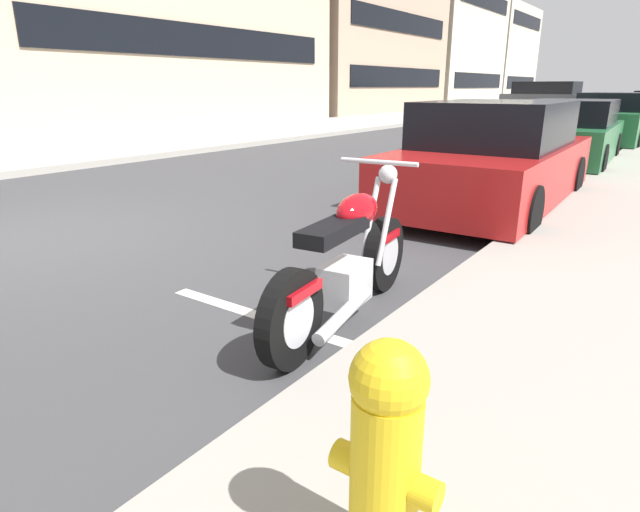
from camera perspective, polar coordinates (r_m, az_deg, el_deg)
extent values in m
plane|color=#3D3D3F|center=(6.73, -29.61, 1.48)|extent=(260.00, 260.00, 0.00)
cube|color=#ADA89E|center=(19.54, -6.01, 13.21)|extent=(120.00, 5.00, 0.14)
cube|color=silver|center=(3.84, -4.06, -7.26)|extent=(0.12, 2.20, 0.01)
cylinder|color=black|center=(4.39, 6.93, 0.21)|extent=(0.62, 0.18, 0.62)
cylinder|color=silver|center=(4.39, 6.93, 0.21)|extent=(0.35, 0.16, 0.34)
cylinder|color=black|center=(3.17, -3.16, -6.80)|extent=(0.62, 0.18, 0.62)
cylinder|color=silver|center=(3.17, -3.16, -6.80)|extent=(0.35, 0.16, 0.34)
cube|color=silver|center=(3.77, 2.71, -2.96)|extent=(0.43, 0.30, 0.30)
cube|color=black|center=(3.48, 1.50, 2.82)|extent=(0.70, 0.29, 0.10)
ellipsoid|color=#B20C14|center=(3.78, 4.04, 4.93)|extent=(0.50, 0.29, 0.24)
cube|color=#B20C14|center=(3.15, -2.73, -3.67)|extent=(0.38, 0.22, 0.06)
cube|color=#B20C14|center=(4.33, 6.91, 2.27)|extent=(0.34, 0.19, 0.06)
cylinder|color=silver|center=(4.20, 5.44, 3.90)|extent=(0.34, 0.08, 0.65)
cylinder|color=silver|center=(4.15, 7.21, 3.67)|extent=(0.34, 0.08, 0.65)
cylinder|color=silver|center=(4.06, 6.37, 10.07)|extent=(0.10, 0.62, 0.04)
sphere|color=silver|center=(4.26, 7.37, 8.77)|extent=(0.15, 0.15, 0.15)
cylinder|color=silver|center=(3.50, 2.57, -6.31)|extent=(0.71, 0.17, 0.16)
cube|color=#AD1919|center=(7.75, 18.23, 8.70)|extent=(4.39, 1.90, 0.71)
cube|color=black|center=(7.59, 18.50, 13.41)|extent=(2.30, 1.70, 0.58)
cylinder|color=black|center=(9.37, 15.79, 9.12)|extent=(0.63, 0.24, 0.62)
cylinder|color=black|center=(9.01, 25.70, 7.70)|extent=(0.63, 0.24, 0.62)
cylinder|color=black|center=(6.74, 7.90, 6.40)|extent=(0.63, 0.24, 0.62)
cylinder|color=black|center=(6.22, 21.50, 4.36)|extent=(0.63, 0.24, 0.62)
cube|color=#236638|center=(12.67, 25.21, 11.18)|extent=(4.24, 1.91, 0.71)
cube|color=black|center=(12.57, 25.54, 13.87)|extent=(2.36, 1.69, 0.50)
cylinder|color=black|center=(14.17, 22.77, 11.18)|extent=(0.63, 0.25, 0.62)
cylinder|color=black|center=(13.97, 29.17, 10.25)|extent=(0.63, 0.25, 0.62)
cylinder|color=black|center=(11.49, 20.13, 10.22)|extent=(0.63, 0.25, 0.62)
cylinder|color=black|center=(11.24, 27.99, 9.09)|extent=(0.63, 0.25, 0.62)
cube|color=#236638|center=(17.75, 29.14, 12.27)|extent=(4.67, 1.93, 0.81)
cube|color=black|center=(17.64, 29.42, 14.35)|extent=(2.44, 1.72, 0.49)
cylinder|color=black|center=(19.40, 27.34, 12.05)|extent=(0.63, 0.24, 0.62)
cylinder|color=black|center=(16.42, 25.32, 11.61)|extent=(0.63, 0.24, 0.62)
cylinder|color=black|center=(16.15, 31.01, 10.71)|extent=(0.63, 0.24, 0.62)
cube|color=beige|center=(23.61, 30.90, 12.80)|extent=(4.06, 1.91, 0.76)
cube|color=black|center=(23.38, 31.11, 14.25)|extent=(1.94, 1.70, 0.46)
cylinder|color=black|center=(25.00, 29.14, 12.68)|extent=(0.63, 0.24, 0.62)
cylinder|color=black|center=(22.37, 28.46, 12.42)|extent=(0.63, 0.24, 0.62)
cylinder|color=black|center=(31.31, 30.85, 13.04)|extent=(0.63, 0.24, 0.62)
cylinder|color=black|center=(28.60, 30.48, 12.87)|extent=(0.63, 0.24, 0.62)
cube|color=#4C5156|center=(35.41, 23.13, 15.08)|extent=(2.45, 5.02, 0.91)
cube|color=black|center=(35.40, 23.29, 16.37)|extent=(2.20, 3.65, 0.70)
cylinder|color=black|center=(35.13, 19.95, 14.83)|extent=(0.33, 0.78, 0.76)
cylinder|color=black|center=(36.82, 21.01, 14.81)|extent=(0.33, 0.78, 0.76)
cylinder|color=black|center=(34.07, 25.25, 14.15)|extent=(0.33, 0.78, 0.76)
cylinder|color=black|center=(35.81, 26.09, 14.15)|extent=(0.33, 0.78, 0.76)
cylinder|color=gold|center=(1.81, 6.98, -23.17)|extent=(0.22, 0.22, 0.62)
sphere|color=gold|center=(1.59, 7.49, -13.04)|extent=(0.24, 0.24, 0.24)
cylinder|color=gold|center=(1.84, 2.91, -20.91)|extent=(0.10, 0.08, 0.10)
cylinder|color=gold|center=(1.74, 11.44, -23.90)|extent=(0.10, 0.08, 0.10)
cube|color=black|center=(20.80, -12.23, 21.76)|extent=(13.28, 0.06, 1.10)
cube|color=tan|center=(35.62, 2.07, 23.05)|extent=(13.44, 8.77, 9.67)
cube|color=black|center=(33.26, 8.73, 18.55)|extent=(11.29, 0.06, 1.10)
cube|color=black|center=(33.44, 9.00, 23.69)|extent=(11.29, 0.06, 1.10)
cube|color=beige|center=(47.78, 11.12, 21.21)|extent=(12.31, 9.87, 9.31)
cube|color=black|center=(45.82, 16.84, 17.69)|extent=(10.34, 0.06, 1.10)
cube|color=black|center=(46.23, 17.54, 24.83)|extent=(10.34, 0.06, 1.10)
cube|color=beige|center=(58.53, 16.89, 19.93)|extent=(10.59, 8.56, 8.87)
cube|color=black|center=(57.18, 20.91, 17.11)|extent=(8.89, 0.06, 1.10)
cube|color=black|center=(57.48, 21.56, 22.57)|extent=(8.89, 0.06, 1.10)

